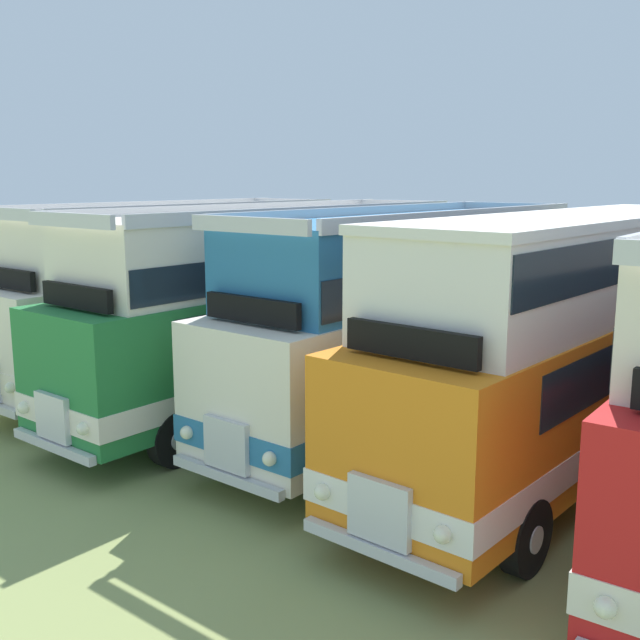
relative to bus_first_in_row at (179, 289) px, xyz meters
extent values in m
plane|color=#8C9956|center=(6.57, 0.25, -2.36)|extent=(200.00, 200.00, 0.00)
cube|color=silver|center=(0.00, -0.12, -0.66)|extent=(2.60, 9.99, 2.30)
cube|color=silver|center=(0.00, -0.12, -1.26)|extent=(2.64, 10.04, 0.44)
cube|color=#19232D|center=(0.00, 0.28, -0.06)|extent=(2.60, 7.60, 0.76)
sphere|color=#EAEACC|center=(0.95, -5.15, -1.26)|extent=(0.22, 0.22, 0.22)
cube|color=silver|center=(0.00, 0.13, 1.24)|extent=(2.49, 9.09, 1.50)
cube|color=silver|center=(0.04, -4.60, 2.04)|extent=(2.40, 0.12, 0.24)
cube|color=silver|center=(-0.04, 4.17, 2.04)|extent=(2.40, 0.12, 0.24)
cube|color=silver|center=(1.20, 0.15, 2.04)|extent=(0.19, 9.07, 0.24)
cube|color=silver|center=(-1.20, 0.12, 2.04)|extent=(0.19, 9.07, 0.24)
cube|color=#19232D|center=(0.00, 0.13, 0.94)|extent=(2.53, 8.99, 0.64)
cube|color=black|center=(0.04, -4.55, 0.74)|extent=(1.90, 0.14, 0.40)
cylinder|color=black|center=(1.18, -3.49, -1.84)|extent=(0.29, 1.04, 1.04)
cylinder|color=silver|center=(1.33, -3.49, -1.84)|extent=(0.02, 0.36, 0.36)
cylinder|color=black|center=(-1.12, -3.51, -1.84)|extent=(0.29, 1.04, 1.04)
cylinder|color=silver|center=(-1.27, -3.51, -1.84)|extent=(0.02, 0.36, 0.36)
cylinder|color=black|center=(1.12, 3.08, -1.84)|extent=(0.29, 1.04, 1.04)
cylinder|color=silver|center=(1.27, 3.08, -1.84)|extent=(0.02, 0.36, 0.36)
cylinder|color=black|center=(-1.18, 3.06, -1.84)|extent=(0.29, 1.04, 1.04)
cylinder|color=silver|center=(-1.33, 3.06, -1.84)|extent=(0.02, 0.36, 0.36)
cube|color=#237538|center=(3.29, -0.04, -0.66)|extent=(2.59, 11.20, 2.30)
cube|color=silver|center=(3.29, -0.04, -1.26)|extent=(2.63, 11.24, 0.44)
cube|color=#19232D|center=(3.29, 0.36, -0.06)|extent=(2.60, 8.80, 0.76)
cube|color=#19232D|center=(3.24, -5.57, -0.01)|extent=(2.20, 0.12, 0.90)
cube|color=silver|center=(3.24, -5.68, -1.26)|extent=(0.90, 0.13, 0.80)
cube|color=silver|center=(3.24, -5.71, -1.76)|extent=(2.30, 0.16, 0.16)
sphere|color=#EAEACC|center=(4.14, -5.70, -1.26)|extent=(0.22, 0.22, 0.22)
sphere|color=#EAEACC|center=(2.34, -5.68, -1.26)|extent=(0.22, 0.22, 0.22)
cube|color=silver|center=(3.29, 0.21, 1.24)|extent=(2.49, 10.30, 1.50)
cube|color=silver|center=(3.24, -5.13, 2.04)|extent=(2.40, 0.12, 0.24)
cube|color=silver|center=(3.33, 4.85, 2.04)|extent=(2.40, 0.12, 0.24)
cube|color=silver|center=(4.49, 0.20, 2.04)|extent=(0.19, 10.28, 0.24)
cube|color=silver|center=(2.09, 0.22, 2.04)|extent=(0.19, 10.28, 0.24)
cube|color=#19232D|center=(3.29, 0.21, 0.94)|extent=(2.53, 10.20, 0.64)
cube|color=black|center=(3.24, -5.08, 0.74)|extent=(1.90, 0.14, 0.40)
cylinder|color=black|center=(4.40, -4.04, -1.84)|extent=(0.29, 1.04, 1.04)
cylinder|color=silver|center=(4.55, -4.04, -1.84)|extent=(0.02, 0.36, 0.36)
cylinder|color=black|center=(2.10, -4.02, -1.84)|extent=(0.29, 1.04, 1.04)
cylinder|color=silver|center=(1.95, -4.02, -1.84)|extent=(0.02, 0.36, 0.36)
cylinder|color=black|center=(4.47, 3.74, -1.84)|extent=(0.29, 1.04, 1.04)
cylinder|color=silver|center=(4.62, 3.74, -1.84)|extent=(0.02, 0.36, 0.36)
cylinder|color=black|center=(2.17, 3.76, -1.84)|extent=(0.29, 1.04, 1.04)
cylinder|color=silver|center=(2.02, 3.76, -1.84)|extent=(0.02, 0.36, 0.36)
cube|color=silver|center=(6.57, 0.30, -0.66)|extent=(2.63, 10.10, 2.30)
cube|color=teal|center=(6.57, 0.30, -1.26)|extent=(2.67, 10.14, 0.44)
cube|color=#19232D|center=(6.58, 0.70, -0.06)|extent=(2.63, 7.70, 0.76)
cube|color=#19232D|center=(6.51, -4.68, -0.01)|extent=(2.20, 0.13, 0.90)
cube|color=silver|center=(6.50, -4.79, -1.26)|extent=(0.90, 0.13, 0.80)
cube|color=silver|center=(6.50, -4.82, -1.76)|extent=(2.30, 0.17, 0.16)
sphere|color=#EAEACC|center=(7.40, -4.81, -1.26)|extent=(0.22, 0.22, 0.22)
sphere|color=#EAEACC|center=(5.60, -4.78, -1.26)|extent=(0.22, 0.22, 0.22)
cube|color=teal|center=(6.58, 0.55, 1.24)|extent=(2.52, 9.19, 1.50)
cube|color=silver|center=(6.51, -4.24, 2.04)|extent=(2.40, 0.13, 0.24)
cube|color=silver|center=(6.63, 4.63, 2.04)|extent=(2.40, 0.13, 0.24)
cube|color=silver|center=(7.77, 0.53, 2.04)|extent=(0.22, 9.16, 0.24)
cube|color=silver|center=(5.38, 0.56, 2.04)|extent=(0.22, 9.16, 0.24)
cube|color=#19232D|center=(6.58, 0.55, 0.94)|extent=(2.56, 9.09, 0.64)
cube|color=black|center=(6.51, -4.19, 0.74)|extent=(1.90, 0.15, 0.40)
cylinder|color=black|center=(7.68, -3.15, -1.84)|extent=(0.29, 1.04, 1.04)
cylinder|color=silver|center=(7.83, -3.15, -1.84)|extent=(0.02, 0.36, 0.36)
cylinder|color=black|center=(5.38, -3.12, -1.84)|extent=(0.29, 1.04, 1.04)
cylinder|color=silver|center=(5.23, -3.12, -1.84)|extent=(0.02, 0.36, 0.36)
cylinder|color=black|center=(7.76, 3.51, -1.84)|extent=(0.29, 1.04, 1.04)
cylinder|color=silver|center=(7.91, 3.51, -1.84)|extent=(0.02, 0.36, 0.36)
cylinder|color=black|center=(5.46, 3.54, -1.84)|extent=(0.29, 1.04, 1.04)
cylinder|color=silver|center=(5.31, 3.54, -1.84)|extent=(0.02, 0.36, 0.36)
cube|color=orange|center=(9.86, 0.47, -0.66)|extent=(2.96, 11.49, 2.30)
cube|color=white|center=(9.86, 0.47, -1.26)|extent=(3.01, 11.53, 0.44)
cube|color=#19232D|center=(9.87, 0.87, -0.06)|extent=(2.90, 9.09, 0.76)
cube|color=#19232D|center=(9.63, -5.16, -0.01)|extent=(2.20, 0.19, 0.90)
cube|color=silver|center=(9.62, -5.27, -1.26)|extent=(0.90, 0.16, 0.80)
cube|color=silver|center=(9.62, -5.30, -1.76)|extent=(2.30, 0.23, 0.16)
sphere|color=#EAEACC|center=(10.52, -5.32, -1.26)|extent=(0.22, 0.22, 0.22)
sphere|color=#EAEACC|center=(8.72, -5.25, -1.26)|extent=(0.22, 0.22, 0.22)
cube|color=white|center=(9.87, 0.72, 1.24)|extent=(2.83, 10.59, 1.50)
cube|color=white|center=(9.87, 0.72, 2.06)|extent=(2.89, 10.69, 0.14)
cube|color=#19232D|center=(9.87, 0.72, 1.54)|extent=(2.86, 10.49, 0.68)
cube|color=black|center=(9.65, -4.67, 0.74)|extent=(1.90, 0.20, 0.40)
cylinder|color=black|center=(10.84, -3.67, -1.84)|extent=(0.32, 1.05, 1.04)
cylinder|color=silver|center=(10.99, -3.68, -1.84)|extent=(0.03, 0.36, 0.36)
cylinder|color=black|center=(8.54, -3.58, -1.84)|extent=(0.32, 1.05, 1.04)
cylinder|color=silver|center=(8.39, -3.57, -1.84)|extent=(0.03, 0.36, 0.36)
cylinder|color=black|center=(8.87, 4.41, -1.84)|extent=(0.32, 1.05, 1.04)
cylinder|color=silver|center=(8.72, 4.42, -1.84)|extent=(0.03, 0.36, 0.36)
sphere|color=#EAEACC|center=(12.45, -5.67, -1.26)|extent=(0.22, 0.22, 0.22)
cylinder|color=black|center=(12.14, -4.02, -1.84)|extent=(0.32, 1.05, 1.04)
cylinder|color=silver|center=(11.99, -4.02, -1.84)|extent=(0.03, 0.36, 0.36)
cylinder|color=#8C704C|center=(-3.00, 12.90, -1.83)|extent=(0.08, 0.08, 1.05)
cylinder|color=#8C704C|center=(3.38, 12.90, -1.83)|extent=(0.08, 0.08, 1.05)
cylinder|color=beige|center=(6.57, 12.90, -1.43)|extent=(19.14, 0.03, 0.03)
camera|label=1|loc=(14.33, -12.37, 2.71)|focal=41.96mm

